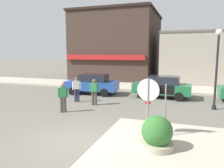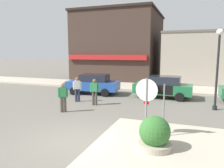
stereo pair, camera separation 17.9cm
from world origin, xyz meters
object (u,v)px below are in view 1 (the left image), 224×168
pedestrian_crossing_near (77,89)px  pedestrian_kerb_side (94,91)px  parked_car_second (162,86)px  lamp_post (217,57)px  parked_car_nearest (92,84)px  stop_sign (148,99)px  planter (157,136)px  one_way_sign (165,105)px  pedestrian_crossing_far (63,97)px

pedestrian_crossing_near → pedestrian_kerb_side: same height
parked_car_second → lamp_post: bearing=-36.9°
parked_car_nearest → pedestrian_kerb_side: 3.66m
pedestrian_kerb_side → stop_sign: bearing=-46.5°
planter → parked_car_second: (-0.79, 8.89, 0.25)m
stop_sign → lamp_post: size_ratio=0.51×
one_way_sign → pedestrian_crossing_near: size_ratio=1.30×
lamp_post → pedestrian_crossing_near: (-8.31, -0.78, -2.09)m
one_way_sign → parked_car_nearest: 9.68m
one_way_sign → pedestrian_kerb_side: one_way_sign is taller
parked_car_nearest → pedestrian_kerb_side: size_ratio=2.55×
parked_car_second → pedestrian_crossing_near: size_ratio=2.52×
parked_car_second → pedestrian_crossing_far: size_ratio=2.52×
pedestrian_crossing_near → lamp_post: bearing=5.4°
stop_sign → pedestrian_crossing_far: (-4.94, 2.20, -0.65)m
one_way_sign → pedestrian_crossing_near: one_way_sign is taller
planter → pedestrian_crossing_near: pedestrian_crossing_near is taller
parked_car_second → pedestrian_crossing_far: 7.32m
stop_sign → pedestrian_crossing_far: bearing=156.0°
planter → parked_car_nearest: size_ratio=0.30×
lamp_post → pedestrian_crossing_far: 8.72m
lamp_post → pedestrian_crossing_far: (-7.80, -3.29, -2.09)m
parked_car_nearest → pedestrian_kerb_side: bearing=-64.2°
one_way_sign → parked_car_second: bearing=96.8°
one_way_sign → parked_car_second: (-0.92, 7.74, -0.52)m
planter → pedestrian_crossing_near: 8.27m
stop_sign → lamp_post: 6.35m
parked_car_second → pedestrian_kerb_side: bearing=-135.4°
parked_car_nearest → parked_car_second: 5.30m
stop_sign → one_way_sign: stop_sign is taller
parked_car_nearest → pedestrian_crossing_near: pedestrian_crossing_near is taller
planter → lamp_post: lamp_post is taller
one_way_sign → lamp_post: bearing=67.4°
stop_sign → parked_car_second: stop_sign is taller
planter → pedestrian_crossing_far: pedestrian_crossing_far is taller
one_way_sign → pedestrian_crossing_far: one_way_sign is taller
pedestrian_crossing_near → parked_car_nearest: bearing=92.7°
pedestrian_crossing_far → parked_car_nearest: bearing=97.0°
stop_sign → parked_car_nearest: 9.40m
parked_car_second → pedestrian_kerb_side: 5.19m
parked_car_second → planter: bearing=-84.9°
parked_car_second → pedestrian_crossing_far: (-4.64, -5.67, 0.06)m
lamp_post → parked_car_second: 4.50m
lamp_post → parked_car_nearest: (-8.45, 2.03, -2.15)m
one_way_sign → pedestrian_crossing_near: (-6.08, 4.59, -0.46)m
lamp_post → parked_car_nearest: lamp_post is taller
lamp_post → parked_car_second: (-3.16, 2.37, -2.15)m
pedestrian_crossing_near → pedestrian_crossing_far: same height
stop_sign → one_way_sign: 0.66m
parked_car_second → one_way_sign: bearing=-83.2°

